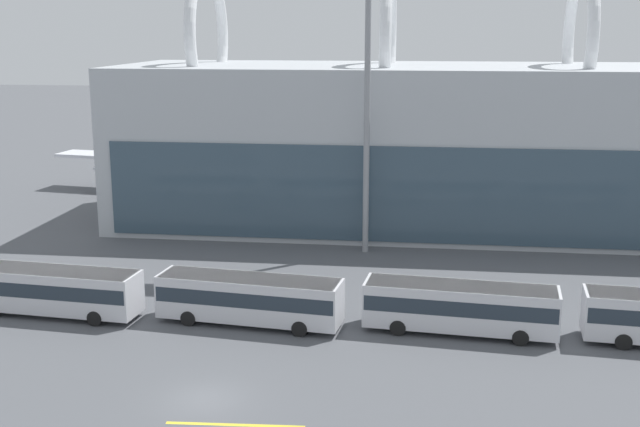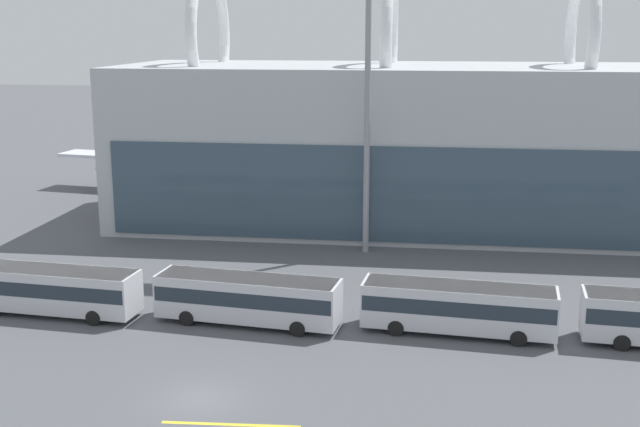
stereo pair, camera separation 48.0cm
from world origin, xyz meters
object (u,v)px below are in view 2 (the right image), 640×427
shuttle_bus_0 (51,288)px  floodlight_mast (369,9)px  airliner_at_gate_far (213,153)px  shuttle_bus_2 (458,305)px  shuttle_bus_1 (248,296)px

shuttle_bus_0 → floodlight_mast: floodlight_mast is taller
airliner_at_gate_far → shuttle_bus_2: size_ratio=3.12×
shuttle_bus_1 → shuttle_bus_2: same height
shuttle_bus_0 → shuttle_bus_1: (13.31, -0.00, 0.00)m
airliner_at_gate_far → floodlight_mast: bearing=-130.3°
shuttle_bus_0 → shuttle_bus_1: size_ratio=1.00×
shuttle_bus_0 → shuttle_bus_2: size_ratio=1.00×
airliner_at_gate_far → shuttle_bus_0: airliner_at_gate_far is taller
shuttle_bus_2 → airliner_at_gate_far: bearing=128.9°
airliner_at_gate_far → shuttle_bus_2: 48.20m
shuttle_bus_0 → shuttle_bus_1: same height
shuttle_bus_1 → shuttle_bus_2: 13.31m
shuttle_bus_1 → floodlight_mast: (6.10, 18.14, 18.23)m
airliner_at_gate_far → floodlight_mast: floodlight_mast is taller
shuttle_bus_1 → floodlight_mast: size_ratio=0.40×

